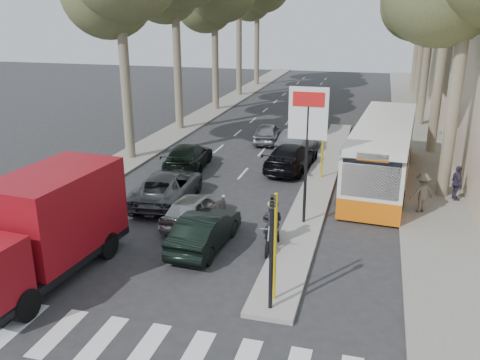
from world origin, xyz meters
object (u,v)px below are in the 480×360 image
(silver_hatchback, at_px, (194,209))
(city_bus, at_px, (383,151))
(dark_hatchback, at_px, (205,230))
(motorcycle, at_px, (272,225))
(red_truck, at_px, (45,225))

(silver_hatchback, distance_m, city_bus, 10.53)
(dark_hatchback, xyz_separation_m, motorcycle, (2.33, 0.75, 0.17))
(silver_hatchback, bearing_deg, red_truck, 65.08)
(silver_hatchback, height_order, dark_hatchback, dark_hatchback)
(dark_hatchback, relative_size, motorcycle, 1.87)
(silver_hatchback, xyz_separation_m, motorcycle, (3.48, -1.22, 0.21))
(red_truck, bearing_deg, motorcycle, 36.09)
(city_bus, height_order, motorcycle, city_bus)
(red_truck, relative_size, city_bus, 0.54)
(dark_hatchback, bearing_deg, motorcycle, -159.01)
(motorcycle, bearing_deg, city_bus, 62.47)
(motorcycle, bearing_deg, red_truck, -152.31)
(city_bus, bearing_deg, red_truck, -124.56)
(red_truck, bearing_deg, city_bus, 55.38)
(dark_hatchback, relative_size, city_bus, 0.35)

